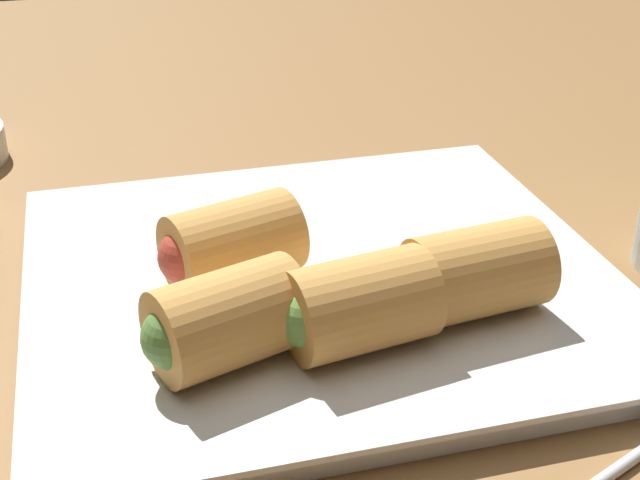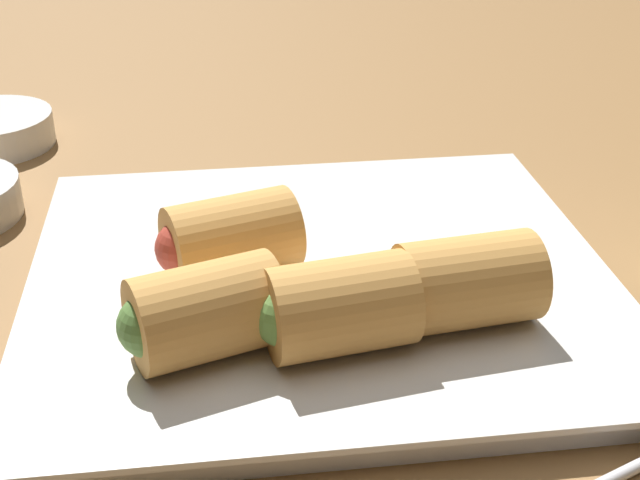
{
  "view_description": "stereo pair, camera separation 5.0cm",
  "coord_description": "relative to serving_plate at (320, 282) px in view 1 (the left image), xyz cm",
  "views": [
    {
      "loc": [
        -6.9,
        -38.15,
        25.75
      ],
      "look_at": [
        3.05,
        -0.91,
        5.16
      ],
      "focal_mm": 50.0,
      "sensor_mm": 36.0,
      "label": 1
    },
    {
      "loc": [
        -1.99,
        -39.12,
        25.75
      ],
      "look_at": [
        3.05,
        -0.91,
        5.16
      ],
      "focal_mm": 50.0,
      "sensor_mm": 36.0,
      "label": 2
    }
  ],
  "objects": [
    {
      "name": "table_surface",
      "position": [
        -3.05,
        0.91,
        -1.76
      ],
      "size": [
        180.0,
        140.0,
        2.0
      ],
      "color": "olive",
      "rests_on": "ground"
    },
    {
      "name": "serving_plate",
      "position": [
        0.0,
        0.0,
        0.0
      ],
      "size": [
        28.77,
        26.54,
        1.5
      ],
      "color": "silver",
      "rests_on": "table_surface"
    },
    {
      "name": "roll_front_left",
      "position": [
        -4.68,
        -0.12,
        2.81
      ],
      "size": [
        7.2,
        5.78,
        4.15
      ],
      "color": "#D19347",
      "rests_on": "serving_plate"
    },
    {
      "name": "roll_front_right",
      "position": [
        -6.03,
        -6.57,
        2.81
      ],
      "size": [
        7.21,
        5.85,
        4.15
      ],
      "color": "#D19347",
      "rests_on": "serving_plate"
    },
    {
      "name": "roll_back_left",
      "position": [
        5.49,
        -5.57,
        2.81
      ],
      "size": [
        7.05,
        4.86,
        4.15
      ],
      "color": "#D19347",
      "rests_on": "serving_plate"
    },
    {
      "name": "roll_back_right",
      "position": [
        -0.42,
        -6.84,
        2.81
      ],
      "size": [
        7.1,
        5.07,
        4.15
      ],
      "color": "#D19347",
      "rests_on": "serving_plate"
    }
  ]
}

